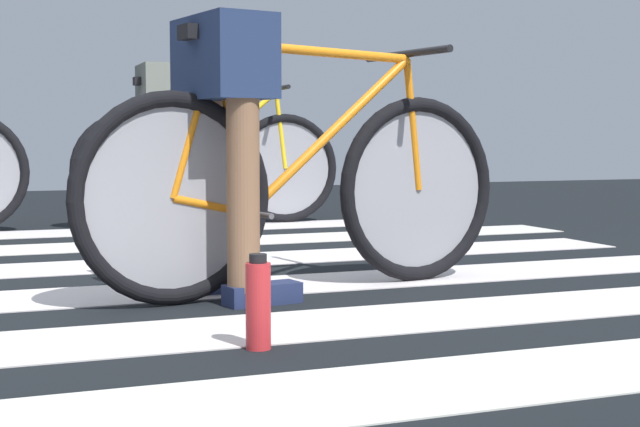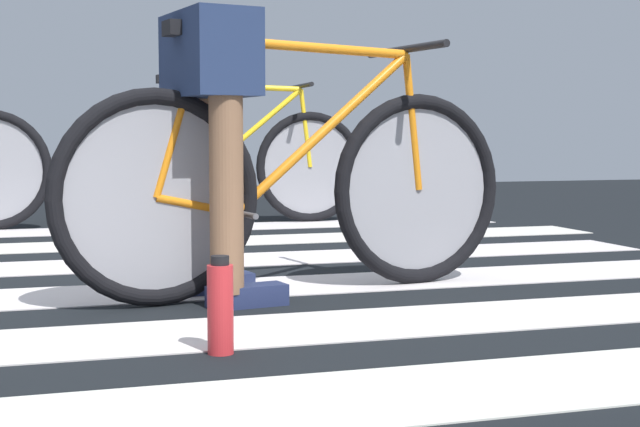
% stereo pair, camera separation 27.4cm
% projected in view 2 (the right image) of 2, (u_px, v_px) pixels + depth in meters
% --- Properties ---
extents(ground, '(18.00, 14.00, 0.02)m').
position_uv_depth(ground, '(136.00, 299.00, 3.28)').
color(ground, black).
extents(crosswalk_markings, '(5.44, 5.01, 0.00)m').
position_uv_depth(crosswalk_markings, '(122.00, 293.00, 3.32)').
color(crosswalk_markings, silver).
rests_on(crosswalk_markings, ground).
extents(bicycle_1_of_3, '(1.72, 0.55, 0.93)m').
position_uv_depth(bicycle_1_of_3, '(296.00, 186.00, 3.28)').
color(bicycle_1_of_3, black).
rests_on(bicycle_1_of_3, ground).
extents(cyclist_1_of_3, '(0.37, 0.44, 0.97)m').
position_uv_depth(cyclist_1_of_3, '(212.00, 116.00, 3.12)').
color(cyclist_1_of_3, brown).
rests_on(cyclist_1_of_3, ground).
extents(bicycle_2_of_3, '(1.74, 0.52, 0.93)m').
position_uv_depth(bicycle_2_of_3, '(232.00, 163.00, 5.92)').
color(bicycle_2_of_3, black).
rests_on(bicycle_2_of_3, ground).
extents(cyclist_2_of_3, '(0.32, 0.41, 1.01)m').
position_uv_depth(cyclist_2_of_3, '(182.00, 120.00, 5.81)').
color(cyclist_2_of_3, '#A87A5B').
rests_on(cyclist_2_of_3, ground).
extents(water_bottle, '(0.07, 0.07, 0.25)m').
position_uv_depth(water_bottle, '(220.00, 307.00, 2.40)').
color(water_bottle, red).
rests_on(water_bottle, ground).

